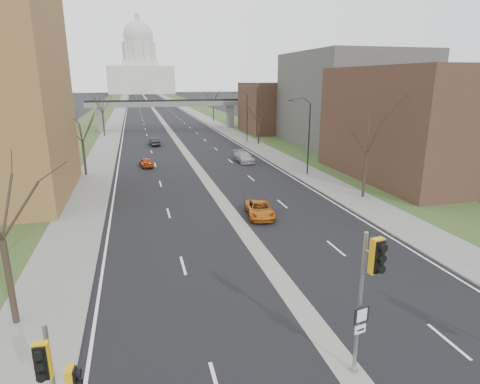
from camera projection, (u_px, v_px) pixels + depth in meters
name	position (u px, v px, depth m)	size (l,w,h in m)	color
road_surface	(153.00, 108.00, 153.53)	(20.00, 600.00, 0.01)	black
median_strip	(153.00, 108.00, 153.53)	(1.20, 600.00, 0.02)	gray
sidewalk_right	(184.00, 107.00, 156.44)	(4.00, 600.00, 0.12)	gray
sidewalk_left	(120.00, 109.00, 150.59)	(4.00, 600.00, 0.12)	gray
grass_verge_right	(199.00, 107.00, 157.90)	(8.00, 600.00, 0.10)	#293F1D
grass_verge_left	(104.00, 109.00, 149.13)	(8.00, 600.00, 0.10)	#293F1D
commercial_block_near	(427.00, 123.00, 44.15)	(16.00, 20.00, 12.00)	#43291F
commercial_block_mid	(350.00, 99.00, 67.06)	(18.00, 22.00, 15.00)	#52504B
commercial_block_far	(279.00, 108.00, 83.04)	(14.00, 14.00, 10.00)	#43291F
pedestrian_bridge	(168.00, 107.00, 87.04)	(34.00, 3.00, 6.45)	slate
capitol	(140.00, 68.00, 306.77)	(48.00, 42.00, 55.75)	beige
streetlight_mid	(303.00, 114.00, 44.45)	(2.61, 0.20, 8.70)	black
streetlight_far	(243.00, 102.00, 68.66)	(2.61, 0.20, 8.70)	black
tree_left_b	(80.00, 121.00, 44.39)	(6.75, 6.75, 8.81)	#382B21
tree_left_c	(101.00, 99.00, 75.83)	(7.65, 7.65, 9.99)	#382B21
tree_right_a	(369.00, 126.00, 35.71)	(7.20, 7.20, 9.40)	#382B21
tree_right_b	(259.00, 110.00, 66.66)	(6.30, 6.30, 8.22)	#382B21
tree_right_c	(213.00, 94.00, 103.57)	(7.65, 7.65, 9.99)	#382B21
signal_pole_left	(57.00, 382.00, 10.49)	(0.89, 0.81, 4.68)	gray
signal_pole_median	(369.00, 281.00, 13.90)	(0.70, 0.94, 5.66)	gray
car_left_near	(146.00, 162.00, 50.54)	(1.44, 3.59, 1.22)	#9D3611
car_left_far	(154.00, 142.00, 66.80)	(1.38, 3.94, 1.30)	black
car_right_near	(260.00, 209.00, 32.26)	(2.03, 4.40, 1.22)	#A65511
car_right_mid	(244.00, 157.00, 53.49)	(1.92, 4.73, 1.37)	gray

